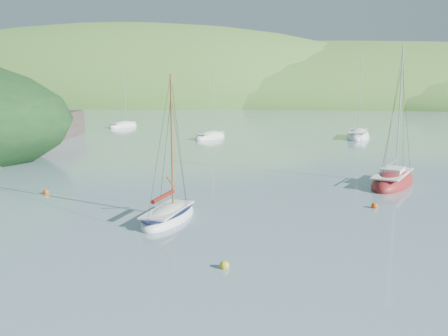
# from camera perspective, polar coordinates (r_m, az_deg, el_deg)

# --- Properties ---
(ground) EXTENTS (700.00, 700.00, 0.00)m
(ground) POSITION_cam_1_polar(r_m,az_deg,el_deg) (23.49, -5.97, -9.93)
(ground) COLOR gray
(ground) RESTS_ON ground
(shoreline_hills) EXTENTS (690.00, 135.00, 56.00)m
(shoreline_hills) POSITION_cam_1_polar(r_m,az_deg,el_deg) (194.58, 3.77, 7.62)
(shoreline_hills) COLOR #3B6B28
(shoreline_hills) RESTS_ON ground
(daysailer_white) EXTENTS (3.00, 6.08, 8.95)m
(daysailer_white) POSITION_cam_1_polar(r_m,az_deg,el_deg) (29.28, -6.36, -5.47)
(daysailer_white) COLOR silver
(daysailer_white) RESTS_ON ground
(sloop_red) EXTENTS (5.43, 8.22, 11.53)m
(sloop_red) POSITION_cam_1_polar(r_m,az_deg,el_deg) (40.83, 18.72, -1.51)
(sloop_red) COLOR maroon
(sloop_red) RESTS_ON ground
(distant_sloop_a) EXTENTS (4.74, 7.07, 9.54)m
(distant_sloop_a) POSITION_cam_1_polar(r_m,az_deg,el_deg) (69.45, -1.59, 3.52)
(distant_sloop_a) COLOR silver
(distant_sloop_a) RESTS_ON ground
(distant_sloop_b) EXTENTS (4.52, 9.15, 12.49)m
(distant_sloop_b) POSITION_cam_1_polar(r_m,az_deg,el_deg) (72.58, 15.05, 3.49)
(distant_sloop_b) COLOR silver
(distant_sloop_b) RESTS_ON ground
(distant_sloop_c) EXTENTS (4.56, 7.16, 9.65)m
(distant_sloop_c) POSITION_cam_1_polar(r_m,az_deg,el_deg) (88.00, -11.45, 4.70)
(distant_sloop_c) COLOR silver
(distant_sloop_c) RESTS_ON ground
(mooring_buoys) EXTENTS (23.01, 12.75, 0.43)m
(mooring_buoys) POSITION_cam_1_polar(r_m,az_deg,el_deg) (29.44, -1.48, -5.51)
(mooring_buoys) COLOR gold
(mooring_buoys) RESTS_ON ground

